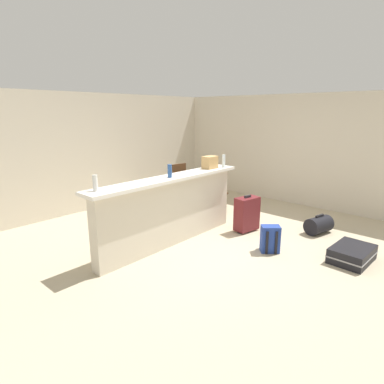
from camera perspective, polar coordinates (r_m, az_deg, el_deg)
The scene contains 16 objects.
ground_plane at distance 5.57m, azimuth 3.10°, elevation -8.44°, with size 13.00×13.00×0.05m, color #BCAD8E.
wall_back at distance 7.49m, azimuth -15.37°, elevation 7.07°, with size 6.60×0.10×2.50m, color beige.
wall_right at distance 7.93m, azimuth 15.60°, elevation 7.43°, with size 0.10×6.00×2.50m, color beige.
partition_half_wall at distance 5.17m, azimuth -3.87°, elevation -3.65°, with size 2.80×0.20×1.07m, color beige.
bar_countertop at distance 5.02m, azimuth -3.97°, elevation 2.43°, with size 2.96×0.40×0.05m, color white.
bottle_white at distance 4.27m, azimuth -16.89°, elevation 1.54°, with size 0.06×0.06×0.21m, color silver.
bottle_blue at distance 4.95m, azimuth -4.00°, elevation 3.77°, with size 0.07×0.07×0.21m, color #284C89.
bottle_clear at distance 5.88m, azimuth 5.66°, elevation 5.53°, with size 0.06×0.06×0.23m, color silver.
grocery_bag at distance 5.75m, azimuth 3.22°, elevation 5.31°, with size 0.26×0.18×0.22m, color tan.
dining_table at distance 7.18m, azimuth 0.45°, elevation 2.40°, with size 1.10×0.80×0.74m.
dining_chair_near_partition at distance 6.79m, azimuth 3.63°, elevation 0.55°, with size 0.40×0.40×0.93m.
dining_chair_far_side at distance 7.62m, azimuth -2.80°, elevation 2.06°, with size 0.45×0.45×0.93m.
suitcase_flat_black at distance 5.26m, azimuth 26.65°, elevation -9.84°, with size 0.84×0.53×0.22m.
duffel_bag_black at distance 6.15m, azimuth 21.67°, elevation -5.48°, with size 0.54×0.41×0.34m.
suitcase_upright_maroon at distance 5.84m, azimuth 9.76°, elevation -3.82°, with size 0.48×0.32×0.67m.
backpack_blue at distance 5.12m, azimuth 13.74°, elevation -8.18°, with size 0.34×0.34×0.42m.
Camera 1 is at (-4.01, -3.21, 2.12)m, focal length 29.90 mm.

